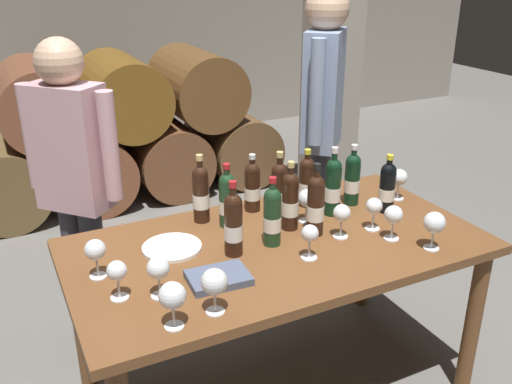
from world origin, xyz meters
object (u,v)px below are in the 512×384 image
wine_glass_4 (393,216)px  taster_seated_left (74,175)px  wine_bottle_0 (252,186)px  wine_bottle_1 (279,190)px  sommelier_presenting (322,114)px  wine_bottle_8 (352,179)px  wine_glass_1 (158,269)px  dining_table (277,262)px  wine_bottle_10 (290,200)px  wine_bottle_7 (233,224)px  wine_bottle_3 (333,186)px  wine_bottle_9 (227,199)px  serving_plate (172,247)px  wine_glass_2 (434,223)px  wine_bottle_6 (201,193)px  wine_bottle_2 (307,181)px  wine_bottle_4 (273,216)px  wine_glass_0 (342,214)px  wine_glass_3 (214,283)px  wine_glass_8 (399,178)px  wine_bottle_11 (387,187)px  wine_glass_9 (95,251)px  wine_glass_10 (117,272)px  wine_glass_6 (172,297)px  tasting_notebook (218,278)px  wine_glass_11 (307,199)px  wine_glass_7 (374,207)px  wine_glass_5 (310,235)px

wine_glass_4 → taster_seated_left: (-1.11, 0.90, 0.06)m
wine_bottle_0 → wine_bottle_1: wine_bottle_1 is taller
sommelier_presenting → wine_bottle_8: bearing=-108.1°
wine_glass_1 → sommelier_presenting: 1.55m
dining_table → wine_bottle_10: 0.27m
wine_glass_4 → wine_bottle_10: bearing=140.0°
wine_bottle_7 → wine_bottle_8: 0.73m
wine_bottle_3 → wine_glass_4: bearing=-74.8°
wine_bottle_7 → wine_bottle_9: bearing=71.7°
dining_table → wine_bottle_3: size_ratio=5.31×
wine_bottle_1 → wine_bottle_7: bearing=-146.0°
serving_plate → wine_glass_2: bearing=-26.2°
wine_bottle_6 → wine_glass_2: 0.98m
wine_bottle_2 → wine_bottle_4: bearing=-139.7°
wine_bottle_9 → wine_glass_0: bearing=-39.3°
wine_bottle_10 → taster_seated_left: bearing=141.3°
wine_bottle_6 → wine_bottle_1: bearing=-20.8°
wine_glass_3 → wine_glass_8: 1.25m
wine_bottle_7 → wine_bottle_11: wine_bottle_7 is taller
wine_glass_2 → wine_glass_9: bearing=163.1°
wine_bottle_2 → wine_glass_10: (-0.98, -0.39, -0.02)m
wine_bottle_9 → wine_glass_6: (-0.45, -0.59, -0.01)m
wine_bottle_9 → wine_glass_1: bearing=-137.0°
wine_bottle_6 → taster_seated_left: bearing=140.4°
wine_bottle_0 → serving_plate: 0.51m
wine_glass_0 → serving_plate: wine_glass_0 is taller
wine_glass_0 → tasting_notebook: wine_glass_0 is taller
wine_glass_11 → wine_bottle_1: bearing=133.5°
wine_bottle_0 → wine_glass_7: bearing=-47.3°
wine_glass_1 → wine_glass_2: 1.09m
wine_glass_6 → wine_bottle_11: bearing=19.3°
wine_bottle_2 → sommelier_presenting: bearing=51.2°
wine_glass_5 → wine_glass_11: bearing=61.0°
wine_bottle_2 → serving_plate: (-0.71, -0.13, -0.11)m
wine_glass_8 → taster_seated_left: taster_seated_left is taller
wine_glass_6 → taster_seated_left: bearing=95.6°
wine_bottle_1 → wine_bottle_6: size_ratio=1.01×
dining_table → serving_plate: serving_plate is taller
wine_bottle_4 → wine_glass_0: 0.30m
wine_bottle_1 → wine_bottle_9: (-0.24, 0.03, -0.01)m
wine_bottle_1 → wine_bottle_3: (0.23, -0.07, 0.00)m
dining_table → wine_glass_0: bearing=-15.9°
wine_bottle_8 → wine_bottle_9: size_ratio=1.02×
wine_glass_1 → wine_glass_6: 0.19m
wine_glass_4 → wine_glass_5: bearing=177.9°
taster_seated_left → wine_glass_10: bearing=-90.7°
wine_bottle_1 → wine_glass_1: size_ratio=2.04×
wine_bottle_0 → wine_bottle_4: wine_bottle_4 is taller
wine_bottle_8 → wine_glass_7: 0.28m
wine_bottle_0 → tasting_notebook: size_ratio=1.24×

